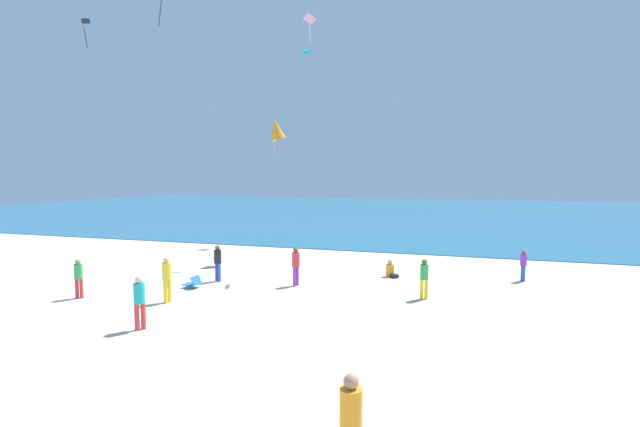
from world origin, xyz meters
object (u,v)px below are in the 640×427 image
object	(u,v)px
kite_orange	(277,129)
person_7	(167,276)
person_1	(391,270)
person_4	(351,421)
kite_black	(84,20)
person_0	(79,276)
person_5	(296,264)
person_8	(218,261)
person_6	(140,299)
beach_chair_far_left	(193,283)
kite_yellow	(273,141)
person_2	(523,263)
kite_pink	(310,20)
person_3	(424,276)
kite_teal	(306,50)

from	to	relation	value
kite_orange	person_7	bearing A→B (deg)	-94.00
person_1	person_4	distance (m)	14.08
kite_black	person_0	bearing A→B (deg)	-52.40
kite_orange	kite_black	distance (m)	10.34
person_5	person_8	world-z (taller)	person_5
person_4	person_6	bearing A→B (deg)	-132.63
person_7	kite_orange	distance (m)	11.03
person_6	person_7	bearing A→B (deg)	146.14
beach_chair_far_left	kite_yellow	bearing A→B (deg)	-82.30
person_2	kite_yellow	bearing A→B (deg)	-34.17
person_2	kite_black	bearing A→B (deg)	-6.82
person_0	kite_yellow	distance (m)	13.60
kite_pink	person_8	bearing A→B (deg)	-104.28
person_1	kite_orange	distance (m)	9.93
kite_black	person_3	bearing A→B (deg)	-1.44
person_0	person_3	distance (m)	13.14
kite_black	person_5	bearing A→B (deg)	0.59
person_4	kite_yellow	distance (m)	21.75
person_1	kite_yellow	world-z (taller)	kite_yellow
person_4	person_5	distance (m)	12.23
person_2	person_8	size ratio (longest dim) A/B	0.87
person_3	kite_black	distance (m)	19.22
person_8	kite_orange	distance (m)	8.45
person_0	person_7	world-z (taller)	person_7
person_6	kite_pink	world-z (taller)	kite_pink
kite_teal	kite_black	distance (m)	14.85
person_0	person_1	xyz separation A→B (m)	(10.89, 7.01, -0.58)
person_4	person_7	xyz separation A→B (m)	(-8.62, 7.48, -0.02)
person_3	person_8	world-z (taller)	person_8
person_3	person_8	xyz separation A→B (m)	(-8.90, 0.24, 0.05)
person_0	kite_pink	world-z (taller)	kite_pink
beach_chair_far_left	person_4	size ratio (longest dim) A/B	0.42
person_8	kite_yellow	size ratio (longest dim) A/B	1.62
person_6	kite_pink	distance (m)	18.40
person_8	person_6	bearing A→B (deg)	-149.62
person_2	person_6	world-z (taller)	person_6
person_3	person_4	distance (m)	10.69
person_0	kite_yellow	xyz separation A→B (m)	(3.06, 11.89, 5.86)
person_4	kite_black	size ratio (longest dim) A/B	1.20
person_3	kite_teal	distance (m)	20.73
person_4	person_6	xyz separation A→B (m)	(-7.63, 4.76, -0.05)
person_4	kite_teal	distance (m)	28.73
person_1	person_2	bearing A→B (deg)	49.19
person_7	person_2	bearing A→B (deg)	-141.61
person_2	person_7	xyz separation A→B (m)	(-13.04, -7.39, 0.17)
person_7	person_8	world-z (taller)	person_7
person_1	person_3	bearing A→B (deg)	-22.08
kite_pink	kite_teal	xyz separation A→B (m)	(-2.23, 6.04, 0.07)
person_7	kite_pink	distance (m)	16.57
person_8	kite_orange	world-z (taller)	kite_orange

